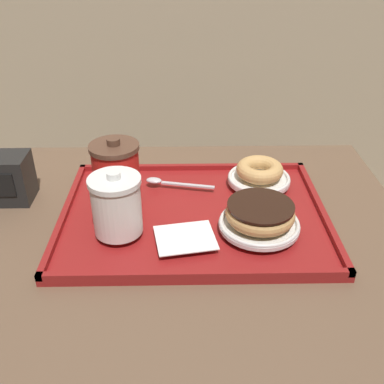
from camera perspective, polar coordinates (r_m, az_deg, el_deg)
name	(u,v)px	position (r m, az deg, el deg)	size (l,w,h in m)	color
cafe_table	(184,286)	(1.01, -1.00, -11.84)	(0.92, 0.74, 0.71)	brown
serving_tray	(192,216)	(0.92, 0.00, -3.01)	(0.54, 0.40, 0.02)	maroon
napkin_paper	(185,238)	(0.83, -0.95, -5.81)	(0.12, 0.11, 0.00)	white
coffee_cup_front	(115,205)	(0.83, -9.79, -1.59)	(0.10, 0.10, 0.13)	white
coffee_cup_rear	(115,172)	(0.93, -9.80, 2.53)	(0.10, 0.10, 0.14)	red
plate_with_chocolate_donut	(257,224)	(0.87, 8.29, -4.01)	(0.16, 0.16, 0.01)	white
donut_chocolate_glazed	(258,213)	(0.85, 8.42, -2.62)	(0.13, 0.13, 0.04)	tan
plate_with_plain_donut	(257,179)	(1.02, 8.29, 1.69)	(0.14, 0.14, 0.01)	white
donut_plain	(258,170)	(1.01, 8.39, 2.83)	(0.10, 0.10, 0.03)	tan
spoon	(163,182)	(1.00, -3.74, 1.30)	(0.15, 0.05, 0.01)	silver
napkin_dispenser	(4,178)	(1.05, -22.73, 1.62)	(0.10, 0.08, 0.11)	black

